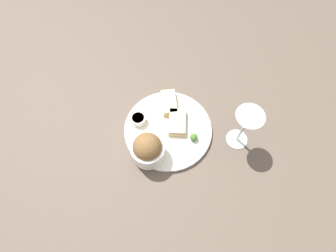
% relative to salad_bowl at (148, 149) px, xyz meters
% --- Properties ---
extents(ground_plane, '(4.00, 4.00, 0.00)m').
position_rel_salad_bowl_xyz_m(ground_plane, '(-0.11, 0.02, -0.06)').
color(ground_plane, brown).
extents(dinner_plate, '(0.29, 0.29, 0.01)m').
position_rel_salad_bowl_xyz_m(dinner_plate, '(-0.11, 0.02, -0.06)').
color(dinner_plate, silver).
rests_on(dinner_plate, ground_plane).
extents(salad_bowl, '(0.10, 0.10, 0.11)m').
position_rel_salad_bowl_xyz_m(salad_bowl, '(0.00, 0.00, 0.00)').
color(salad_bowl, white).
rests_on(salad_bowl, dinner_plate).
extents(sauce_ramekin, '(0.05, 0.05, 0.03)m').
position_rel_salad_bowl_xyz_m(sauce_ramekin, '(-0.09, -0.08, -0.03)').
color(sauce_ramekin, beige).
rests_on(sauce_ramekin, dinner_plate).
extents(cheese_toast_near, '(0.11, 0.09, 0.03)m').
position_rel_salad_bowl_xyz_m(cheese_toast_near, '(-0.14, 0.04, -0.04)').
color(cheese_toast_near, tan).
rests_on(cheese_toast_near, dinner_plate).
extents(cheese_toast_far, '(0.11, 0.09, 0.03)m').
position_rel_salad_bowl_xyz_m(cheese_toast_far, '(-0.20, -0.01, -0.04)').
color(cheese_toast_far, tan).
rests_on(cheese_toast_far, dinner_plate).
extents(wine_glass, '(0.08, 0.08, 0.17)m').
position_rel_salad_bowl_xyz_m(wine_glass, '(-0.17, 0.24, 0.06)').
color(wine_glass, silver).
rests_on(wine_glass, ground_plane).
extents(garnish, '(0.03, 0.03, 0.03)m').
position_rel_salad_bowl_xyz_m(garnish, '(-0.11, 0.11, -0.04)').
color(garnish, '#477533').
rests_on(garnish, dinner_plate).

